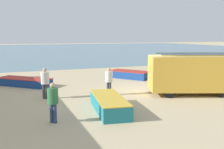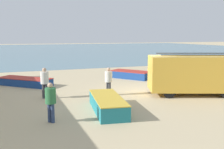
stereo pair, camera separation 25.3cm
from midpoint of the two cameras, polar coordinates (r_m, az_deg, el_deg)
name	(u,v)px [view 1 (the left image)]	position (r m, az deg, el deg)	size (l,w,h in m)	color
ground_plane	(148,90)	(16.96, 7.44, -3.41)	(200.00, 200.00, 0.00)	tan
sea_water	(44,50)	(67.07, -14.72, 5.26)	(120.00, 80.00, 0.01)	slate
parked_van	(194,73)	(16.16, 17.02, 0.24)	(5.60, 3.72, 2.43)	gold
fishing_rowboat_0	(129,74)	(21.61, 3.28, 0.03)	(3.15, 3.79, 0.60)	navy
fishing_rowboat_1	(22,82)	(19.45, -19.32, -1.48)	(4.11, 3.95, 0.54)	navy
fishing_rowboat_2	(108,103)	(12.36, -1.41, -6.22)	(1.78, 4.46, 0.68)	#1E757F
fisherman_0	(109,79)	(15.27, -1.15, -0.94)	(0.43, 0.43, 1.63)	#38383D
fisherman_1	(53,99)	(10.74, -13.42, -5.22)	(0.43, 0.43, 1.63)	navy
fisherman_2	(45,80)	(14.91, -14.84, -1.24)	(0.45, 0.45, 1.72)	#38383D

